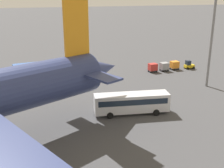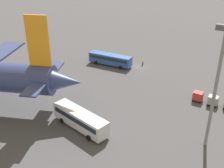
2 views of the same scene
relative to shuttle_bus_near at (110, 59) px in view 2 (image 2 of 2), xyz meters
The scene contains 7 objects.
ground_plane 7.97m from the shuttle_bus_near, 155.93° to the right, with size 600.00×600.00×0.00m, color #424244.
shuttle_bus_near is the anchor object (origin of this frame).
shuttle_bus_far 29.15m from the shuttle_bus_near, 113.95° to the left, with size 12.04×4.61×3.27m.
worker_person 8.79m from the shuttle_bus_near, 146.06° to the right, with size 0.38×0.38×1.74m.
cargo_cart_grey 29.51m from the shuttle_bus_near, 168.59° to the left, with size 2.08×1.79×2.06m.
cargo_cart_red 26.49m from the shuttle_bus_near, 167.37° to the left, with size 2.08×1.79×2.06m.
light_pole 38.17m from the shuttle_bus_near, 149.14° to the left, with size 2.80×0.70×19.71m.
Camera 2 is at (-32.23, 60.70, 29.37)m, focal length 45.00 mm.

